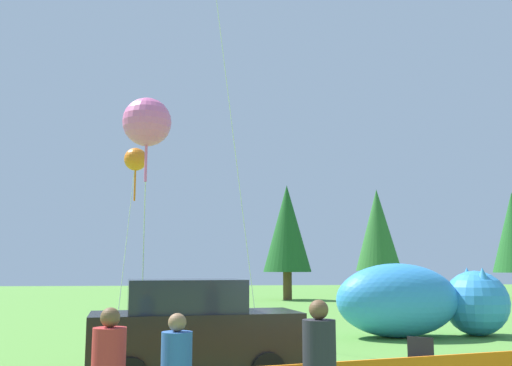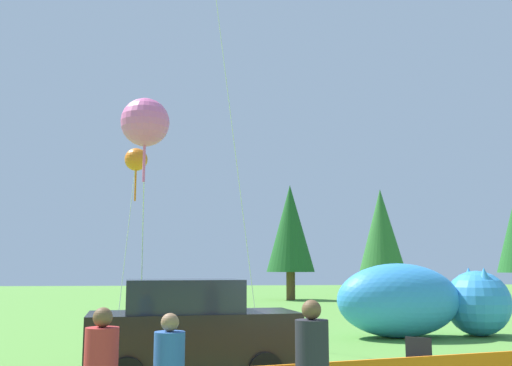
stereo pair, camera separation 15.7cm
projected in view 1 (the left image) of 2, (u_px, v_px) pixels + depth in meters
parked_car at (193, 331)px, 11.50m from camera, size 4.35×2.29×2.02m
folding_chair at (419, 359)px, 11.12m from camera, size 0.77×0.77×0.90m
inflatable_cat at (419, 303)px, 18.77m from camera, size 5.95×2.57×2.39m
kite_pink_octopus at (147, 123)px, 12.27m from camera, size 1.05×3.07×5.90m
kite_orange_flower at (136, 160)px, 17.70m from camera, size 0.73×1.11×5.94m
horizon_tree_west at (378, 230)px, 44.00m from camera, size 3.46×3.46×8.26m
horizon_tree_mid at (287, 229)px, 40.22m from camera, size 3.37×3.37×8.05m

